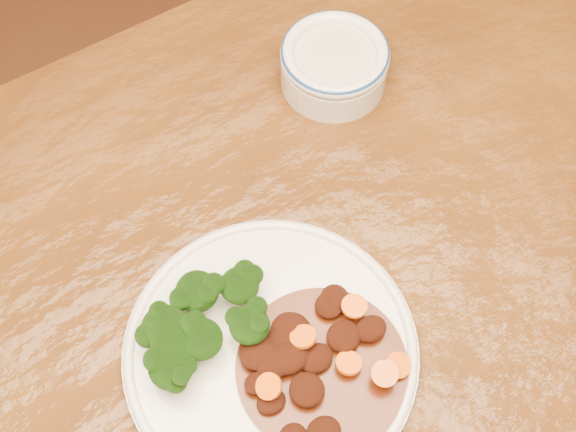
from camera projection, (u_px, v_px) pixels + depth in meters
dining_table at (286, 357)px, 0.89m from camera, size 1.51×0.92×0.75m
dinner_plate at (271, 351)px, 0.80m from camera, size 0.29×0.29×0.02m
broccoli_florets at (200, 324)px, 0.77m from camera, size 0.14×0.10×0.05m
mince_stew at (308, 361)px, 0.78m from camera, size 0.17×0.17×0.03m
dip_bowl at (334, 64)px, 0.94m from camera, size 0.13×0.13×0.06m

